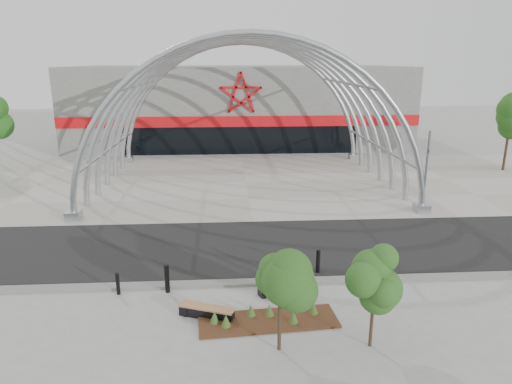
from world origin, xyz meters
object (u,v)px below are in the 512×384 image
at_px(street_tree_0, 280,273).
at_px(bench_1, 285,286).
at_px(bollard_2, 285,266).
at_px(signal_pole, 426,171).
at_px(bench_0, 207,312).
at_px(street_tree_1, 375,282).

xyz_separation_m(street_tree_0, bench_1, (0.63, 3.67, -2.37)).
distance_m(street_tree_0, bollard_2, 5.25).
relative_size(signal_pole, bench_0, 2.39).
height_order(bench_0, bollard_2, bollard_2).
xyz_separation_m(street_tree_1, bollard_2, (-2.08, 4.78, -1.67)).
relative_size(signal_pole, bench_1, 2.17).
bearing_deg(street_tree_1, bench_0, 159.16).
bearing_deg(bench_0, bench_1, 29.97).
bearing_deg(signal_pole, bench_1, -136.03).
height_order(street_tree_1, bench_1, street_tree_1).
bearing_deg(bench_1, street_tree_1, -58.67).
distance_m(street_tree_0, street_tree_1, 2.89).
bearing_deg(street_tree_1, bench_1, 121.33).
xyz_separation_m(signal_pole, bollard_2, (-9.04, -7.76, -1.97)).
bearing_deg(street_tree_1, signal_pole, 60.98).
bearing_deg(street_tree_0, bench_0, 139.51).
xyz_separation_m(bench_1, bollard_2, (0.15, 1.10, 0.33)).
relative_size(bench_0, bench_1, 0.91).
height_order(street_tree_1, bollard_2, street_tree_1).
bearing_deg(bench_0, bollard_2, 42.13).
bearing_deg(bench_1, bollard_2, 82.09).
relative_size(street_tree_0, bench_1, 1.61).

